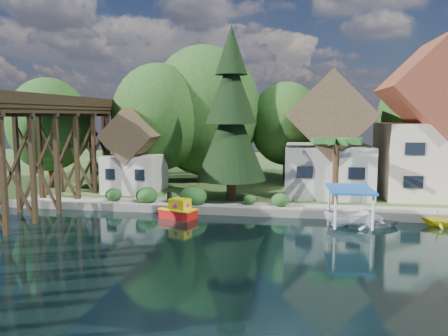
{
  "coord_description": "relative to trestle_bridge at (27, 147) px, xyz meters",
  "views": [
    {
      "loc": [
        4.05,
        -24.91,
        7.75
      ],
      "look_at": [
        -0.99,
        6.0,
        3.94
      ],
      "focal_mm": 35.0,
      "sensor_mm": 36.0,
      "label": 1
    }
  ],
  "objects": [
    {
      "name": "tugboat",
      "position": [
        11.46,
        1.23,
        -4.75
      ],
      "size": [
        3.1,
        2.4,
        1.99
      ],
      "color": "red",
      "rests_on": "ground"
    },
    {
      "name": "seawall",
      "position": [
        20.0,
        2.83,
        -5.04
      ],
      "size": [
        60.0,
        0.4,
        0.62
      ],
      "primitive_type": "cube",
      "color": "slate",
      "rests_on": "ground"
    },
    {
      "name": "shed",
      "position": [
        5.0,
        9.33,
        -1.52
      ],
      "size": [
        5.09,
        5.4,
        7.85
      ],
      "color": "beige",
      "rests_on": "bank"
    },
    {
      "name": "house_center",
      "position": [
        32.0,
        11.33,
        1.07
      ],
      "size": [
        8.65,
        9.18,
        13.89
      ],
      "color": "beige",
      "rests_on": "bank"
    },
    {
      "name": "shrubs",
      "position": [
        11.4,
        4.09,
        -4.12
      ],
      "size": [
        15.76,
        2.47,
        1.7
      ],
      "color": "#1B4418",
      "rests_on": "bank"
    },
    {
      "name": "ground",
      "position": [
        16.0,
        -5.17,
        -5.35
      ],
      "size": [
        140.0,
        140.0,
        0.0
      ],
      "primitive_type": "plane",
      "color": "black",
      "rests_on": "ground"
    },
    {
      "name": "boat_white_a",
      "position": [
        25.48,
        1.02,
        -4.96
      ],
      "size": [
        4.14,
        3.23,
        0.78
      ],
      "primitive_type": "imported",
      "rotation": [
        0.0,
        0.0,
        1.72
      ],
      "color": "silver",
      "rests_on": "ground"
    },
    {
      "name": "bank",
      "position": [
        16.0,
        28.83,
        -5.1
      ],
      "size": [
        140.0,
        52.0,
        0.5
      ],
      "primitive_type": "cube",
      "color": "#2C491D",
      "rests_on": "ground"
    },
    {
      "name": "house_left",
      "position": [
        23.0,
        10.83,
        -0.21
      ],
      "size": [
        7.64,
        8.64,
        11.02
      ],
      "color": "beige",
      "rests_on": "bank"
    },
    {
      "name": "trestle_bridge",
      "position": [
        0.0,
        0.0,
        0.0
      ],
      "size": [
        4.12,
        44.18,
        9.3
      ],
      "color": "black",
      "rests_on": "ground"
    },
    {
      "name": "bg_trees",
      "position": [
        17.0,
        16.08,
        1.94
      ],
      "size": [
        49.9,
        13.3,
        10.57
      ],
      "color": "#382314",
      "rests_on": "bank"
    },
    {
      "name": "conifer",
      "position": [
        14.73,
        6.3,
        2.18
      ],
      "size": [
        5.93,
        5.93,
        14.6
      ],
      "color": "#382314",
      "rests_on": "bank"
    },
    {
      "name": "promenade",
      "position": [
        22.0,
        4.13,
        -4.82
      ],
      "size": [
        50.0,
        2.6,
        0.06
      ],
      "primitive_type": "cube",
      "color": "gray",
      "rests_on": "bank"
    },
    {
      "name": "palm_tree",
      "position": [
        23.35,
        6.0,
        0.16
      ],
      "size": [
        4.47,
        4.47,
        5.74
      ],
      "color": "#382314",
      "rests_on": "bank"
    },
    {
      "name": "boat_canopy",
      "position": [
        23.87,
        0.66,
        -4.17
      ],
      "size": [
        3.48,
        4.35,
        2.74
      ],
      "color": "white",
      "rests_on": "ground"
    },
    {
      "name": "boat_yellow",
      "position": [
        30.13,
        1.82,
        -4.75
      ],
      "size": [
        2.74,
        2.52,
        1.21
      ],
      "primitive_type": "imported",
      "rotation": [
        0.0,
        0.0,
        1.3
      ],
      "color": "yellow",
      "rests_on": "ground"
    }
  ]
}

